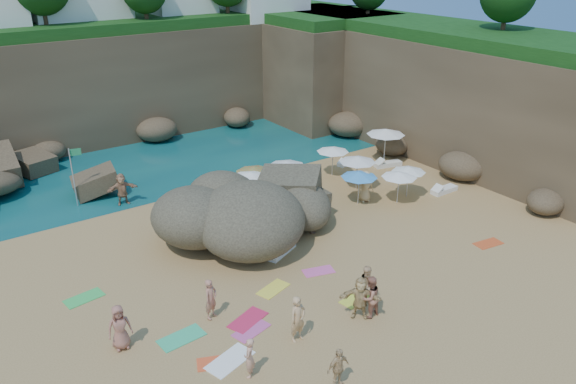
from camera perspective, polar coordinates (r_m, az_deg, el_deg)
ground at (r=27.19m, az=0.18°, el=-6.94°), size 120.00×120.00×0.00m
seawater at (r=52.77m, az=-19.10°, el=7.21°), size 120.00×120.00×0.00m
cliff_back at (r=47.77m, az=-15.62°, el=10.97°), size 44.00×8.00×8.00m
cliff_right at (r=43.44m, az=14.97°, el=9.83°), size 8.00×30.00×8.00m
cliff_corner at (r=50.55m, az=2.94°, el=12.47°), size 10.00×12.00×8.00m
rock_outcrop at (r=29.31m, az=-3.32°, el=-4.55°), size 9.35×7.93×3.22m
flag_pole at (r=34.08m, az=-20.92°, el=2.17°), size 0.68×0.16×3.51m
parasol_0 at (r=31.54m, az=-3.82°, el=1.71°), size 2.38×2.38×2.25m
parasol_1 at (r=33.34m, az=-0.15°, el=2.91°), size 2.31×2.31×2.19m
parasol_2 at (r=38.94m, az=9.92°, el=6.05°), size 2.61×2.61×2.47m
parasol_3 at (r=36.44m, az=4.58°, el=4.35°), size 2.09×2.09×1.97m
parasol_4 at (r=34.42m, az=7.09°, el=3.32°), size 2.26×2.26×2.14m
parasol_5 at (r=31.04m, az=-6.63°, el=0.68°), size 2.07×2.07×1.95m
parasol_6 at (r=32.71m, az=-3.43°, el=2.32°), size 2.24×2.24×2.12m
parasol_8 at (r=33.94m, az=12.17°, el=2.27°), size 2.02×2.02×1.91m
parasol_10 at (r=32.43m, az=7.26°, el=1.77°), size 2.12×2.12×2.01m
parasol_11 at (r=32.94m, az=11.24°, el=1.74°), size 2.05×2.05×1.94m
lounger_0 at (r=33.89m, az=-10.63°, el=-0.57°), size 1.97×1.49×0.30m
lounger_1 at (r=37.59m, az=0.82°, el=2.31°), size 1.77×0.88×0.26m
lounger_2 at (r=39.04m, az=6.06°, el=3.00°), size 1.68×0.78×0.25m
lounger_3 at (r=27.69m, az=-0.77°, el=-5.97°), size 2.02×1.37×0.30m
lounger_4 at (r=39.08m, az=10.11°, el=2.81°), size 2.01×1.03×0.30m
lounger_5 at (r=35.68m, az=15.58°, el=0.20°), size 1.84×0.62×0.29m
towel_1 at (r=22.76m, az=-3.75°, el=-13.83°), size 1.68×1.13×0.03m
towel_2 at (r=21.43m, az=-7.21°, el=-16.80°), size 1.62×1.23×0.03m
towel_3 at (r=22.72m, az=-10.76°, el=-14.34°), size 1.84×1.02×0.03m
towel_4 at (r=25.08m, az=-1.51°, el=-9.81°), size 1.68×1.18×0.03m
towel_5 at (r=21.45m, az=-5.92°, el=-16.65°), size 2.02×1.40×0.03m
towel_7 at (r=23.30m, az=-4.09°, el=-12.83°), size 1.90×1.40×0.03m
towel_9 at (r=26.35m, az=3.12°, el=-8.04°), size 1.59×1.10×0.03m
towel_10 at (r=30.35m, az=19.68°, el=-4.95°), size 1.56×0.94×0.03m
towel_11 at (r=26.01m, az=-20.01°, el=-10.09°), size 1.70×1.01×0.03m
towel_12 at (r=24.63m, az=6.92°, el=-10.71°), size 1.58×0.98×0.03m
person_stand_0 at (r=21.72m, az=1.00°, el=-12.77°), size 0.74×0.53×1.91m
person_stand_1 at (r=23.19m, az=8.34°, el=-10.51°), size 0.95×0.77×1.84m
person_stand_2 at (r=33.04m, az=-1.12°, el=0.45°), size 1.11×0.92×1.61m
person_stand_3 at (r=29.35m, az=2.44°, el=-2.83°), size 0.73×0.95×1.50m
person_stand_4 at (r=33.20m, az=7.90°, el=0.60°), size 1.04×0.78×1.89m
person_stand_5 at (r=33.89m, az=-16.51°, el=0.30°), size 1.81×0.72×1.90m
person_stand_6 at (r=20.33m, az=-3.95°, el=-16.46°), size 0.65×0.67×1.55m
person_lie_1 at (r=20.33m, az=5.04°, el=-18.68°), size 0.91×1.54×0.38m
person_lie_2 at (r=22.64m, az=-16.53°, el=-14.45°), size 1.10×1.91×0.49m
person_lie_3 at (r=23.46m, az=7.27°, el=-12.00°), size 2.47×2.49×0.49m
person_lie_4 at (r=23.47m, az=-7.75°, el=-12.13°), size 1.34×1.85×0.42m
person_lie_5 at (r=24.20m, az=7.99°, el=-10.54°), size 1.04×1.85×0.67m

